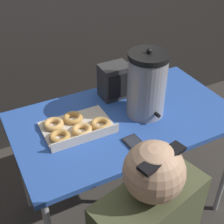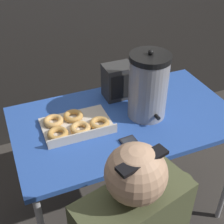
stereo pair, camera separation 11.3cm
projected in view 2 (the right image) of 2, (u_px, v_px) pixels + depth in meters
The scene contains 6 objects.
ground_plane at pixel (123, 208), 2.14m from camera, with size 12.00×12.00×0.00m, color #3D3833.
folding_table at pixel (125, 126), 1.72m from camera, with size 1.21×0.70×0.78m.
donut_box at pixel (75, 125), 1.60m from camera, with size 0.36×0.26×0.05m.
coffee_urn at pixel (148, 86), 1.61m from camera, with size 0.21×0.24×0.38m.
cell_phone at pixel (133, 147), 1.49m from camera, with size 0.09×0.16×0.01m.
space_heater at pixel (118, 81), 1.80m from camera, with size 0.17×0.13×0.20m.
Camera 2 is at (-0.58, -1.22, 1.79)m, focal length 50.00 mm.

